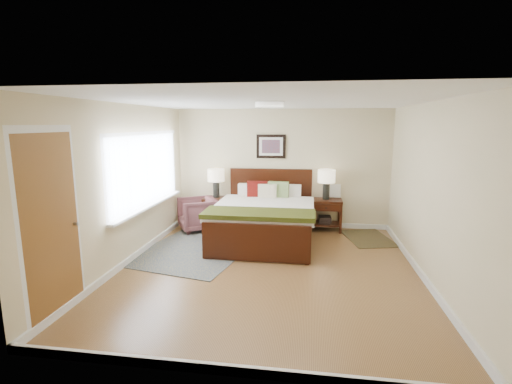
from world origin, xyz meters
TOP-DOWN VIEW (x-y plane):
  - floor at (0.00, 0.00)m, footprint 5.00×5.00m
  - back_wall at (0.00, 2.50)m, footprint 4.50×0.04m
  - front_wall at (0.00, -2.50)m, footprint 4.50×0.04m
  - left_wall at (-2.25, 0.00)m, footprint 0.04×5.00m
  - right_wall at (2.25, 0.00)m, footprint 0.04×5.00m
  - ceiling at (0.00, 0.00)m, footprint 4.50×5.00m
  - window at (-2.20, 0.70)m, footprint 0.11×2.72m
  - door at (-2.23, -1.75)m, footprint 0.06×1.00m
  - ceil_fixture at (0.00, 0.00)m, footprint 0.44×0.44m
  - bed at (-0.23, 1.38)m, footprint 1.87×2.28m
  - wall_art at (-0.23, 2.47)m, footprint 0.62×0.05m
  - nightstand_left at (-1.39, 2.25)m, footprint 0.53×0.47m
  - nightstand_right at (0.93, 2.26)m, footprint 0.66×0.49m
  - lamp_left at (-1.39, 2.27)m, footprint 0.35×0.35m
  - lamp_right at (0.93, 2.27)m, footprint 0.35×0.35m
  - armchair at (-1.70, 1.90)m, footprint 1.01×1.00m
  - rug_persian at (-1.35, 0.76)m, footprint 2.20×2.75m
  - rug_navy at (1.74, 1.80)m, footprint 1.03×1.33m

SIDE VIEW (x-z plane):
  - floor at x=0.00m, z-range 0.00..0.00m
  - rug_persian at x=-1.35m, z-range 0.00..0.01m
  - rug_navy at x=1.74m, z-range 0.00..0.01m
  - armchair at x=-1.70m, z-range 0.00..0.68m
  - nightstand_right at x=0.93m, z-range 0.07..0.72m
  - nightstand_left at x=-1.39m, z-range 0.19..0.82m
  - bed at x=-0.23m, z-range -0.05..1.18m
  - lamp_left at x=-1.39m, z-range 0.76..1.37m
  - door at x=-2.23m, z-range -0.02..2.16m
  - lamp_right at x=0.93m, z-range 0.78..1.39m
  - back_wall at x=0.00m, z-range 0.00..2.50m
  - front_wall at x=0.00m, z-range 0.00..2.50m
  - left_wall at x=-2.25m, z-range 0.00..2.50m
  - right_wall at x=2.25m, z-range 0.00..2.50m
  - window at x=-2.20m, z-range 0.72..2.04m
  - wall_art at x=-0.23m, z-range 1.47..1.97m
  - ceil_fixture at x=0.00m, z-range 2.43..2.50m
  - ceiling at x=0.00m, z-range 2.49..2.51m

